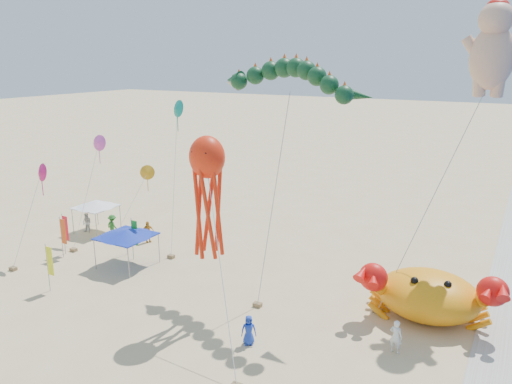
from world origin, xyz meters
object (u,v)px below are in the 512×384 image
Objects in this scene: cherub_kite at (493,46)px; octopus_kite at (208,188)px; crab_inflatable at (428,294)px; canopy_white at (96,205)px; canopy_blue at (126,233)px; dragon_kite at (288,84)px.

cherub_kite reaches higher than octopus_kite.
crab_inflatable is 0.44× the size of cherub_kite.
octopus_kite is at bearing -23.46° from canopy_white.
crab_inflatable is 2.09× the size of canopy_blue.
canopy_white is (-18.86, 2.06, -10.57)m from dragon_kite.
dragon_kite is at bearing -155.58° from cherub_kite.
canopy_white is at bearing -174.92° from cherub_kite.
crab_inflatable is 0.74× the size of octopus_kite.
canopy_white is at bearing 173.76° from dragon_kite.
crab_inflatable is at bearing 27.64° from octopus_kite.
canopy_blue is 8.47m from canopy_white.
dragon_kite is 3.79× the size of canopy_blue.
canopy_blue is (-21.71, -6.75, -12.63)m from cherub_kite.
crab_inflatable is at bearing -3.03° from canopy_white.
cherub_kite is 26.01m from canopy_blue.
dragon_kite is 7.76m from octopus_kite.
crab_inflatable is 14.46m from dragon_kite.
canopy_white is at bearing 176.97° from crab_inflatable.
crab_inflatable is 20.41m from canopy_blue.
crab_inflatable is 27.65m from canopy_white.
cherub_kite is at bearing 5.08° from canopy_white.
octopus_kite is at bearing -18.28° from canopy_blue.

